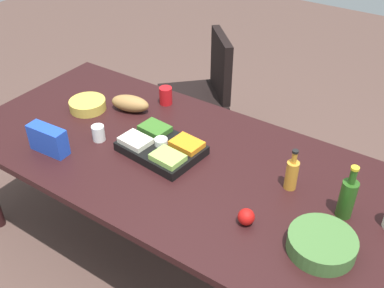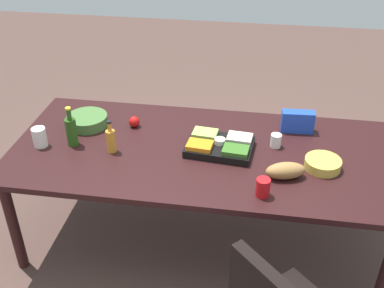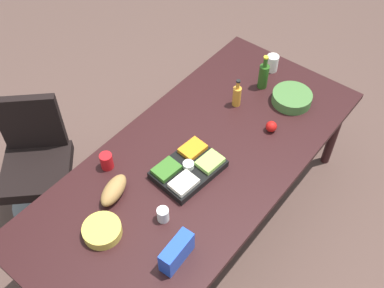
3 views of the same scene
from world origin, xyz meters
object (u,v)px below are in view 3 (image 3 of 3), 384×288
office_chair (40,171)px  veggie_tray (188,168)px  red_solo_cup (107,161)px  chip_bag_blue (177,252)px  bread_loaf (114,190)px  paper_cup (163,215)px  conference_table (198,166)px  dressing_bottle (237,95)px  apple_red (271,127)px  salad_bowl (292,98)px  chip_bowl (102,231)px  wine_bottle (263,75)px  mayo_jar (272,63)px

office_chair → veggie_tray: bearing=113.0°
red_solo_cup → chip_bag_blue: 0.78m
bread_loaf → red_solo_cup: bearing=-123.9°
paper_cup → office_chair: bearing=-85.6°
conference_table → dressing_bottle: (-0.57, -0.10, 0.15)m
red_solo_cup → apple_red: 1.11m
salad_bowl → dressing_bottle: bearing=-47.7°
chip_bag_blue → veggie_tray: bearing=-146.9°
apple_red → salad_bowl: same height
chip_bowl → dressing_bottle: bearing=-179.3°
paper_cup → bread_loaf: (0.06, -0.34, 0.01)m
chip_bowl → veggie_tray: bearing=171.0°
conference_table → chip_bowl: size_ratio=11.23×
wine_bottle → chip_bag_blue: wine_bottle is taller
salad_bowl → red_solo_cup: bearing=-25.8°
office_chair → mayo_jar: 1.92m
bread_loaf → wine_bottle: bearing=173.5°
dressing_bottle → salad_bowl: (-0.27, 0.29, -0.05)m
bread_loaf → mayo_jar: (-1.58, 0.11, 0.02)m
dressing_bottle → conference_table: bearing=10.2°
conference_table → dressing_bottle: dressing_bottle is taller
dressing_bottle → salad_bowl: bearing=132.3°
conference_table → chip_bowl: chip_bowl is taller
red_solo_cup → chip_bag_blue: (0.21, 0.75, 0.02)m
office_chair → paper_cup: (-0.09, 1.15, 0.43)m
conference_table → apple_red: 0.57m
wine_bottle → apple_red: 0.45m
wine_bottle → office_chair: bearing=-34.6°
paper_cup → veggie_tray: 0.37m
mayo_jar → bread_loaf: bearing=-3.9°
bread_loaf → paper_cup: bearing=99.7°
office_chair → apple_red: size_ratio=12.31×
dressing_bottle → bread_loaf: bearing=-6.1°
apple_red → chip_bag_blue: bearing=5.8°
conference_table → wine_bottle: wine_bottle is taller
salad_bowl → chip_bag_blue: bearing=5.9°
veggie_tray → salad_bowl: size_ratio=1.58×
chip_bag_blue → apple_red: size_ratio=2.89×
office_chair → dressing_bottle: 1.54m
dressing_bottle → salad_bowl: dressing_bottle is taller
office_chair → veggie_tray: 1.22m
office_chair → chip_bag_blue: bearing=87.7°
conference_table → chip_bag_blue: size_ratio=11.30×
bread_loaf → chip_bag_blue: bearing=81.3°
red_solo_cup → salad_bowl: size_ratio=0.39×
conference_table → red_solo_cup: red_solo_cup is taller
veggie_tray → chip_bag_blue: bearing=33.1°
conference_table → paper_cup: 0.50m
chip_bowl → conference_table: bearing=173.5°
conference_table → wine_bottle: bearing=-175.7°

